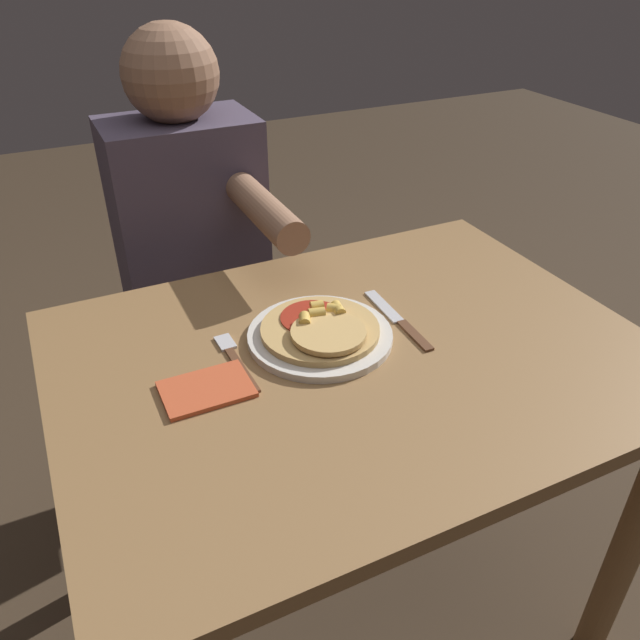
% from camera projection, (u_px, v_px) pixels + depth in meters
% --- Properties ---
extents(ground_plane, '(8.00, 8.00, 0.00)m').
position_uv_depth(ground_plane, '(346.00, 606.00, 1.48)').
color(ground_plane, '#423323').
extents(dining_table, '(1.01, 0.76, 0.74)m').
position_uv_depth(dining_table, '(353.00, 409.00, 1.15)').
color(dining_table, olive).
rests_on(dining_table, ground_plane).
extents(plate, '(0.26, 0.26, 0.01)m').
position_uv_depth(plate, '(320.00, 336.00, 1.10)').
color(plate, silver).
rests_on(plate, dining_table).
extents(pizza, '(0.21, 0.21, 0.04)m').
position_uv_depth(pizza, '(322.00, 328.00, 1.09)').
color(pizza, tan).
rests_on(pizza, plate).
extents(fork, '(0.03, 0.18, 0.00)m').
position_uv_depth(fork, '(235.00, 358.00, 1.05)').
color(fork, brown).
rests_on(fork, dining_table).
extents(knife, '(0.03, 0.22, 0.00)m').
position_uv_depth(knife, '(399.00, 320.00, 1.15)').
color(knife, brown).
rests_on(knife, dining_table).
extents(napkin, '(0.14, 0.10, 0.01)m').
position_uv_depth(napkin, '(206.00, 389.00, 0.98)').
color(napkin, '#C6512D').
rests_on(napkin, dining_table).
extents(person_diner, '(0.34, 0.52, 1.20)m').
position_uv_depth(person_diner, '(193.00, 242.00, 1.53)').
color(person_diner, '#2D2D38').
rests_on(person_diner, ground_plane).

